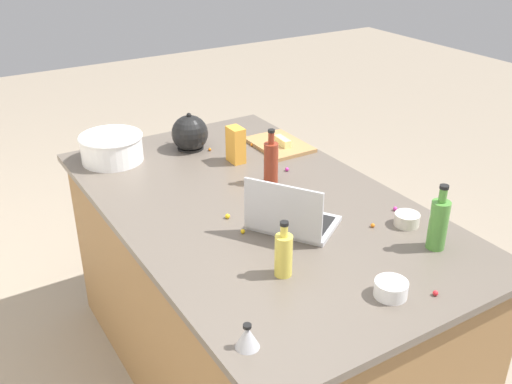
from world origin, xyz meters
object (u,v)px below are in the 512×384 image
object	(u,v)px
kitchen_timer	(247,337)
bottle_oil	(284,254)
cutting_board	(279,145)
ramekin_medium	(391,289)
ramekin_small	(407,219)
candy_bag	(236,145)
kettle	(190,134)
laptop	(290,218)
bottle_soy	(271,162)
mixing_bowl_large	(112,147)
bottle_olive	(438,223)
butter_stick_left	(283,141)

from	to	relation	value
kitchen_timer	bottle_oil	bearing A→B (deg)	-49.64
cutting_board	ramekin_medium	bearing A→B (deg)	162.19
ramekin_small	candy_bag	world-z (taller)	candy_bag
kettle	cutting_board	size ratio (longest dim) A/B	0.66
laptop	bottle_soy	world-z (taller)	bottle_soy
mixing_bowl_large	ramekin_medium	world-z (taller)	mixing_bowl_large
laptop	kettle	bearing A→B (deg)	-1.79
bottle_olive	kettle	distance (m)	1.33
kettle	ramekin_small	size ratio (longest dim) A/B	2.24
cutting_board	candy_bag	world-z (taller)	candy_bag
bottle_soy	kettle	distance (m)	0.55
butter_stick_left	candy_bag	bearing A→B (deg)	94.63
bottle_olive	kettle	world-z (taller)	bottle_olive
butter_stick_left	ramekin_small	distance (m)	0.88
laptop	cutting_board	size ratio (longest dim) A/B	1.17
mixing_bowl_large	kitchen_timer	xyz separation A→B (m)	(-1.43, 0.12, -0.03)
bottle_soy	ramekin_medium	bearing A→B (deg)	171.96
bottle_olive	kitchen_timer	bearing A→B (deg)	96.33
cutting_board	ramekin_small	xyz separation A→B (m)	(-0.91, 0.03, 0.01)
bottle_oil	kettle	size ratio (longest dim) A/B	0.93
cutting_board	kitchen_timer	size ratio (longest dim) A/B	4.22
kettle	ramekin_medium	size ratio (longest dim) A/B	2.03
ramekin_small	candy_bag	xyz separation A→B (m)	(0.86, 0.25, 0.06)
bottle_olive	butter_stick_left	world-z (taller)	bottle_olive
ramekin_small	bottle_oil	bearing A→B (deg)	92.38
mixing_bowl_large	butter_stick_left	size ratio (longest dim) A/B	2.70
kettle	butter_stick_left	size ratio (longest dim) A/B	1.94
butter_stick_left	kitchen_timer	xyz separation A→B (m)	(-1.14, 0.89, -0.00)
laptop	kettle	size ratio (longest dim) A/B	1.79
bottle_oil	cutting_board	size ratio (longest dim) A/B	0.61
bottle_soy	kitchen_timer	bearing A→B (deg)	143.51
mixing_bowl_large	bottle_oil	xyz separation A→B (m)	(-1.20, -0.16, 0.01)
bottle_oil	ramekin_medium	distance (m)	0.35
laptop	candy_bag	bearing A→B (deg)	-12.23
butter_stick_left	kitchen_timer	size ratio (longest dim) A/B	1.43
butter_stick_left	kitchen_timer	world-z (taller)	kitchen_timer
mixing_bowl_large	bottle_olive	distance (m)	1.52
mixing_bowl_large	candy_bag	bearing A→B (deg)	-122.75
laptop	mixing_bowl_large	distance (m)	1.03
kettle	laptop	bearing A→B (deg)	178.21
mixing_bowl_large	bottle_olive	xyz separation A→B (m)	(-1.34, -0.71, 0.03)
bottle_olive	ramekin_medium	xyz separation A→B (m)	(-0.13, 0.33, -0.07)
ramekin_medium	ramekin_small	bearing A→B (deg)	-50.62
laptop	bottle_oil	world-z (taller)	laptop
laptop	bottle_olive	xyz separation A→B (m)	(-0.38, -0.37, 0.05)
candy_bag	kettle	bearing A→B (deg)	23.74
laptop	candy_bag	size ratio (longest dim) A/B	2.24
bottle_olive	butter_stick_left	size ratio (longest dim) A/B	2.23
kettle	butter_stick_left	distance (m)	0.46
bottle_soy	ramekin_medium	xyz separation A→B (m)	(-0.88, 0.12, -0.07)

